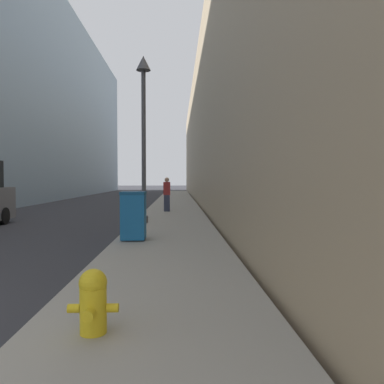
{
  "coord_description": "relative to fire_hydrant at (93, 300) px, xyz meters",
  "views": [
    {
      "loc": [
        5.23,
        -3.19,
        1.7
      ],
      "look_at": [
        6.04,
        18.79,
        0.95
      ],
      "focal_mm": 35.0,
      "sensor_mm": 36.0,
      "label": 1
    }
  ],
  "objects": [
    {
      "name": "lamppost",
      "position": [
        -0.37,
        9.74,
        3.61
      ],
      "size": [
        0.52,
        0.52,
        5.97
      ],
      "color": "#4C4C51",
      "rests_on": "sidewalk_right"
    },
    {
      "name": "building_right_stone",
      "position": [
        8.16,
        25.41,
        4.83
      ],
      "size": [
        12.0,
        60.0,
        10.61
      ],
      "color": "tan",
      "rests_on": "ground"
    },
    {
      "name": "pedestrian_on_sidewalk",
      "position": [
        0.31,
        14.46,
        0.49
      ],
      "size": [
        0.33,
        0.22,
        1.65
      ],
      "color": "#2D3347",
      "rests_on": "sidewalk_right"
    },
    {
      "name": "fire_hydrant",
      "position": [
        0.0,
        0.0,
        0.0
      ],
      "size": [
        0.51,
        0.4,
        0.66
      ],
      "color": "yellow",
      "rests_on": "sidewalk_right"
    },
    {
      "name": "sidewalk_right",
      "position": [
        0.64,
        17.41,
        -0.41
      ],
      "size": [
        2.85,
        60.0,
        0.13
      ],
      "color": "#9E998E",
      "rests_on": "ground"
    },
    {
      "name": "trash_bin",
      "position": [
        -0.29,
        5.88,
        0.3
      ],
      "size": [
        0.62,
        0.69,
        1.25
      ],
      "color": "#19609E",
      "rests_on": "sidewalk_right"
    }
  ]
}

